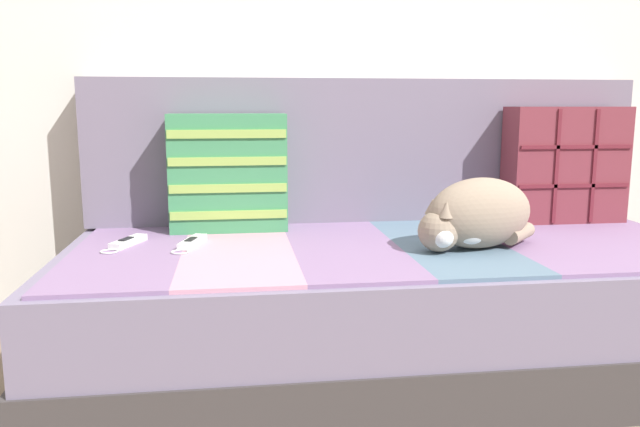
# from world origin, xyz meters

# --- Properties ---
(ground_plane) EXTENTS (14.00, 14.00, 0.00)m
(ground_plane) POSITION_xyz_m (0.00, 0.00, 0.00)
(ground_plane) COLOR #7A6651
(couch) EXTENTS (1.90, 0.91, 0.37)m
(couch) POSITION_xyz_m (-0.00, 0.10, 0.18)
(couch) COLOR #3D3838
(couch) RESTS_ON ground_plane
(sofa_backrest) EXTENTS (1.86, 0.14, 0.48)m
(sofa_backrest) POSITION_xyz_m (0.00, 0.48, 0.61)
(sofa_backrest) COLOR slate
(sofa_backrest) RESTS_ON couch
(throw_pillow_quilted) EXTENTS (0.40, 0.14, 0.39)m
(throw_pillow_quilted) POSITION_xyz_m (0.66, 0.33, 0.57)
(throw_pillow_quilted) COLOR brown
(throw_pillow_quilted) RESTS_ON couch
(throw_pillow_striped) EXTENTS (0.36, 0.14, 0.36)m
(throw_pillow_striped) POSITION_xyz_m (-0.47, 0.33, 0.56)
(throw_pillow_striped) COLOR #3D8956
(throw_pillow_striped) RESTS_ON couch
(sleeping_cat) EXTENTS (0.37, 0.26, 0.20)m
(sleeping_cat) POSITION_xyz_m (0.20, -0.03, 0.47)
(sleeping_cat) COLOR gray
(sleeping_cat) RESTS_ON couch
(game_remote_near) EXTENTS (0.10, 0.20, 0.02)m
(game_remote_near) POSITION_xyz_m (-0.58, 0.12, 0.38)
(game_remote_near) COLOR white
(game_remote_near) RESTS_ON couch
(game_remote_far) EXTENTS (0.11, 0.20, 0.02)m
(game_remote_far) POSITION_xyz_m (-0.76, 0.15, 0.38)
(game_remote_far) COLOR white
(game_remote_far) RESTS_ON couch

